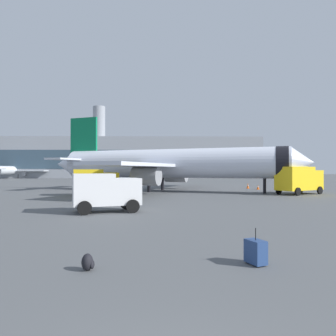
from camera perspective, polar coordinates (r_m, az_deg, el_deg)
name	(u,v)px	position (r m, az deg, el deg)	size (l,w,h in m)	color
airplane_at_gate	(168,164)	(42.16, 0.07, 0.78)	(34.45, 31.56, 10.50)	silver
airplane_taxiing	(16,170)	(117.87, -25.57, -0.38)	(23.34, 25.69, 7.58)	silver
service_truck	(96,181)	(36.19, -12.82, -2.28)	(5.17, 3.42, 2.90)	yellow
fuel_truck	(299,179)	(40.12, 22.40, -1.84)	(6.36, 5.22, 3.20)	yellow
cargo_van	(106,191)	(21.87, -11.08, -4.00)	(4.80, 3.43, 2.60)	white
safety_cone_near	(293,188)	(45.09, 21.47, -3.40)	(0.44, 0.44, 0.82)	#F2590C
safety_cone_mid	(258,187)	(47.90, 15.83, -3.32)	(0.44, 0.44, 0.66)	#F2590C
safety_cone_far	(248,186)	(49.88, 14.12, -3.11)	(0.44, 0.44, 0.82)	#F2590C
rolling_suitcase	(256,252)	(10.24, 15.43, -14.25)	(0.62, 0.75, 1.10)	navy
traveller_backpack	(88,262)	(9.66, -14.17, -16.08)	(0.36, 0.40, 0.48)	black
terminal_building	(122,158)	(117.48, -8.16, 1.76)	(96.62, 21.98, 25.96)	gray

